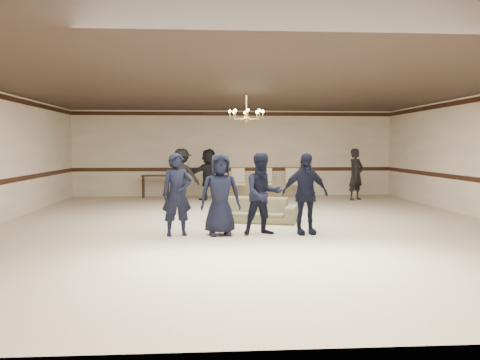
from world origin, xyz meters
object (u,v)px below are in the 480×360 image
Objects in this scene: boy_b at (220,194)px; settee at (255,210)px; boy_a at (177,195)px; adult_mid at (209,174)px; console_table at (156,186)px; boy_d at (305,194)px; adult_right at (356,174)px; banquet_chair_mid at (266,183)px; chandelier at (246,106)px; adult_left at (182,176)px; banquet_chair_right at (293,183)px; banquet_chair_left at (238,183)px; boy_c at (263,194)px.

settee is at bearing 57.08° from boy_b.
adult_mid is at bearing 71.09° from boy_a.
console_table is (-1.25, 7.59, -0.45)m from boy_a.
boy_d is 0.97× the size of adult_right.
adult_mid is 1.71× the size of banquet_chair_mid.
boy_b is 0.97× the size of adult_right.
boy_a is at bearing -79.76° from console_table.
settee is 2.07× the size of console_table.
chandelier reaches higher than boy_b.
banquet_chair_mid is (1.85, 7.39, -0.34)m from boy_b.
chandelier is 3.04m from boy_b.
adult_right is at bearing 144.77° from adult_mid.
adult_left is at bearing 115.40° from chandelier.
chandelier is 0.95× the size of console_table.
boy_a is 8.29m from banquet_chair_right.
console_table is (-2.15, 7.59, -0.45)m from boy_b.
settee is 5.66m from banquet_chair_left.
adult_left is 2.40m from banquet_chair_left.
settee is at bearing 114.79° from adult_left.
boy_a is 0.84× the size of settee.
adult_mid is 1.80× the size of console_table.
chandelier reaches higher than banquet_chair_mid.
boy_b is at bearing -161.46° from adult_right.
chandelier is 6.61m from console_table.
banquet_chair_right is (3.75, 7.39, -0.34)m from boy_a.
chandelier reaches higher than adult_mid.
banquet_chair_right is at bearing -161.83° from adult_left.
adult_mid is 3.16m from banquet_chair_right.
banquet_chair_left and banquet_chair_mid have the same top height.
boy_c reaches higher than console_table.
banquet_chair_mid is at bearing 96.71° from settee.
adult_left is at bearing 78.91° from boy_a.
boy_a and boy_b have the same top height.
adult_left reaches higher than banquet_chair_left.
chandelier is 5.72m from banquet_chair_left.
settee is at bearing 71.84° from adult_mid.
settee is at bearing -164.66° from adult_right.
console_table is at bearing 136.11° from adult_right.
boy_d is at bearing -61.61° from console_table.
adult_left is at bearing -55.16° from console_table.
chandelier is 0.90× the size of banquet_chair_mid.
banquet_chair_right is at bearing 67.84° from chandelier.
boy_a is at bearing 91.91° from adult_left.
boy_a reaches higher than settee.
boy_d is 1.65× the size of banquet_chair_right.
adult_right reaches higher than boy_a.
banquet_chair_mid is (2.97, 1.32, -0.37)m from adult_left.
adult_left reaches higher than banquet_chair_mid.
banquet_chair_left is 1.00× the size of banquet_chair_right.
boy_c is at bearing -5.56° from boy_b.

